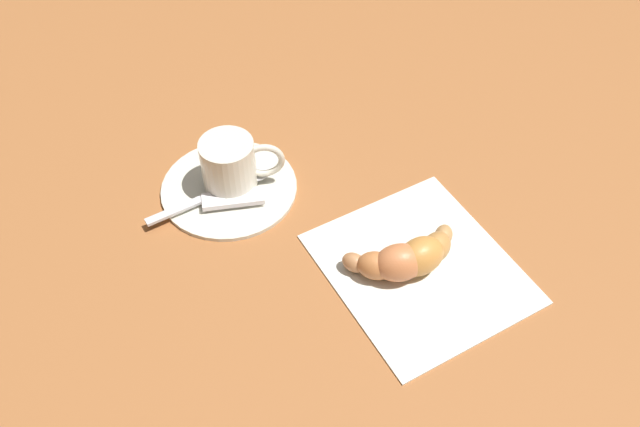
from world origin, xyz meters
TOP-DOWN VIEW (x-y plane):
  - ground_plane at (0.00, 0.00)m, footprint 1.80×1.80m
  - saucer at (-0.11, -0.04)m, footprint 0.15×0.15m
  - espresso_cup at (-0.11, -0.04)m, footprint 0.07×0.08m
  - teaspoon at (-0.11, -0.05)m, footprint 0.04×0.14m
  - sugar_packet at (-0.09, -0.05)m, footprint 0.05×0.07m
  - napkin at (0.10, 0.03)m, footprint 0.22×0.21m
  - croissant at (0.09, 0.02)m, footprint 0.08×0.12m

SIDE VIEW (x-z plane):
  - ground_plane at x=0.00m, z-range 0.00..0.00m
  - napkin at x=0.10m, z-range 0.00..0.00m
  - saucer at x=-0.11m, z-range 0.00..0.01m
  - teaspoon at x=-0.11m, z-range 0.01..0.02m
  - sugar_packet at x=-0.09m, z-range 0.01..0.02m
  - croissant at x=0.09m, z-range 0.00..0.04m
  - espresso_cup at x=-0.11m, z-range 0.01..0.07m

